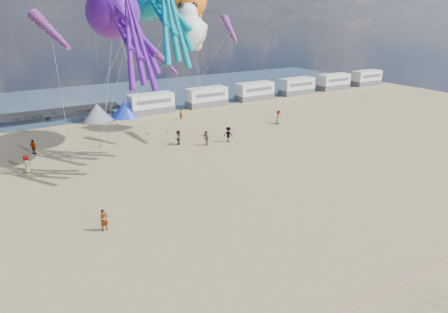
% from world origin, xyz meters
% --- Properties ---
extents(ground, '(120.00, 120.00, 0.00)m').
position_xyz_m(ground, '(0.00, 0.00, 0.00)').
color(ground, tan).
rests_on(ground, ground).
extents(water, '(120.00, 120.00, 0.00)m').
position_xyz_m(water, '(0.00, 55.00, 0.02)').
color(water, '#324B5F').
rests_on(water, ground).
extents(motorhome_0, '(6.60, 2.50, 3.00)m').
position_xyz_m(motorhome_0, '(6.00, 40.00, 1.50)').
color(motorhome_0, silver).
rests_on(motorhome_0, ground).
extents(motorhome_1, '(6.60, 2.50, 3.00)m').
position_xyz_m(motorhome_1, '(15.50, 40.00, 1.50)').
color(motorhome_1, silver).
rests_on(motorhome_1, ground).
extents(motorhome_2, '(6.60, 2.50, 3.00)m').
position_xyz_m(motorhome_2, '(25.00, 40.00, 1.50)').
color(motorhome_2, silver).
rests_on(motorhome_2, ground).
extents(motorhome_3, '(6.60, 2.50, 3.00)m').
position_xyz_m(motorhome_3, '(34.50, 40.00, 1.50)').
color(motorhome_3, silver).
rests_on(motorhome_3, ground).
extents(motorhome_4, '(6.60, 2.50, 3.00)m').
position_xyz_m(motorhome_4, '(44.00, 40.00, 1.50)').
color(motorhome_4, silver).
rests_on(motorhome_4, ground).
extents(motorhome_5, '(6.60, 2.50, 3.00)m').
position_xyz_m(motorhome_5, '(53.50, 40.00, 1.50)').
color(motorhome_5, silver).
rests_on(motorhome_5, ground).
extents(tent_white, '(4.00, 4.00, 2.40)m').
position_xyz_m(tent_white, '(-2.00, 40.00, 1.20)').
color(tent_white, white).
rests_on(tent_white, ground).
extents(tent_blue, '(4.00, 4.00, 2.40)m').
position_xyz_m(tent_blue, '(2.00, 40.00, 1.20)').
color(tent_blue, '#1933CC').
rests_on(tent_blue, ground).
extents(rope_line, '(34.00, 0.03, 0.03)m').
position_xyz_m(rope_line, '(0.00, -5.00, 0.02)').
color(rope_line, '#F2338C').
rests_on(rope_line, ground).
extents(standing_person, '(0.64, 0.47, 1.61)m').
position_xyz_m(standing_person, '(-9.65, 9.46, 0.80)').
color(standing_person, tan).
rests_on(standing_person, ground).
extents(beachgoer_0, '(0.76, 0.58, 1.85)m').
position_xyz_m(beachgoer_0, '(18.52, 25.38, 0.93)').
color(beachgoer_0, '#7F6659').
rests_on(beachgoer_0, ground).
extents(beachgoer_1, '(0.61, 0.87, 1.68)m').
position_xyz_m(beachgoer_1, '(5.56, 22.28, 0.84)').
color(beachgoer_1, '#7F6659').
rests_on(beachgoer_1, ground).
extents(beachgoer_2, '(1.10, 1.12, 1.82)m').
position_xyz_m(beachgoer_2, '(8.44, 22.11, 0.91)').
color(beachgoer_2, '#7F6659').
rests_on(beachgoer_2, ground).
extents(beachgoer_3, '(1.12, 1.19, 1.61)m').
position_xyz_m(beachgoer_3, '(-11.64, 29.36, 0.81)').
color(beachgoer_3, '#7F6659').
rests_on(beachgoer_3, ground).
extents(beachgoer_4, '(0.89, 1.05, 1.68)m').
position_xyz_m(beachgoer_4, '(3.02, 24.31, 0.84)').
color(beachgoer_4, '#7F6659').
rests_on(beachgoer_4, ground).
extents(beachgoer_5, '(0.53, 1.40, 1.48)m').
position_xyz_m(beachgoer_5, '(8.21, 34.47, 0.74)').
color(beachgoer_5, '#7F6659').
rests_on(beachgoer_5, ground).
extents(beachgoer_6, '(0.77, 0.70, 1.77)m').
position_xyz_m(beachgoer_6, '(-12.91, 23.89, 0.88)').
color(beachgoer_6, '#7F6659').
rests_on(beachgoer_6, ground).
extents(sandbag_a, '(0.50, 0.35, 0.22)m').
position_xyz_m(sandbag_a, '(-8.62, 25.06, 0.11)').
color(sandbag_a, gray).
rests_on(sandbag_a, ground).
extents(sandbag_b, '(0.50, 0.35, 0.22)m').
position_xyz_m(sandbag_b, '(1.68, 29.95, 0.11)').
color(sandbag_b, gray).
rests_on(sandbag_b, ground).
extents(sandbag_c, '(0.50, 0.35, 0.22)m').
position_xyz_m(sandbag_c, '(7.35, 25.59, 0.11)').
color(sandbag_c, gray).
rests_on(sandbag_c, ground).
extents(sandbag_d, '(0.50, 0.35, 0.22)m').
position_xyz_m(sandbag_d, '(4.17, 29.48, 0.11)').
color(sandbag_d, gray).
rests_on(sandbag_d, ground).
extents(sandbag_e, '(0.50, 0.35, 0.22)m').
position_xyz_m(sandbag_e, '(-4.65, 28.11, 0.11)').
color(sandbag_e, gray).
rests_on(sandbag_e, ground).
extents(kite_octopus_purple, '(7.72, 10.67, 11.21)m').
position_xyz_m(kite_octopus_purple, '(-3.70, 22.95, 14.35)').
color(kite_octopus_purple, '#531298').
extents(kite_panda, '(5.84, 5.67, 6.61)m').
position_xyz_m(kite_panda, '(7.34, 28.97, 12.20)').
color(kite_panda, white).
extents(kite_teddy_orange, '(6.08, 5.92, 6.73)m').
position_xyz_m(kite_teddy_orange, '(9.00, 31.97, 15.59)').
color(kite_teddy_orange, orange).
extents(windsock_left, '(2.53, 7.34, 7.26)m').
position_xyz_m(windsock_left, '(-9.38, 22.39, 12.90)').
color(windsock_left, red).
extents(windsock_mid, '(2.52, 5.50, 5.44)m').
position_xyz_m(windsock_mid, '(9.22, 23.13, 12.57)').
color(windsock_mid, red).
extents(windsock_right, '(1.89, 4.36, 4.27)m').
position_xyz_m(windsock_right, '(2.54, 25.75, 9.13)').
color(windsock_right, red).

